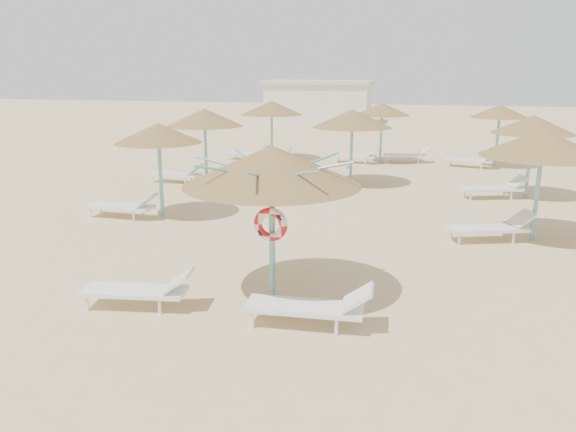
# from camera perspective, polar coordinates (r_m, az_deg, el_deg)

# --- Properties ---
(ground) EXTENTS (120.00, 120.00, 0.00)m
(ground) POSITION_cam_1_polar(r_m,az_deg,el_deg) (10.78, -0.43, -7.57)
(ground) COLOR tan
(ground) RESTS_ON ground
(main_palapa) EXTENTS (3.15, 3.15, 2.82)m
(main_palapa) POSITION_cam_1_polar(r_m,az_deg,el_deg) (9.80, -1.67, 5.08)
(main_palapa) COLOR #66ADB0
(main_palapa) RESTS_ON ground
(lounger_main_a) EXTENTS (2.02, 0.86, 0.71)m
(lounger_main_a) POSITION_cam_1_polar(r_m,az_deg,el_deg) (10.26, -14.67, -7.24)
(lounger_main_a) COLOR white
(lounger_main_a) RESTS_ON ground
(lounger_main_b) EXTENTS (2.10, 0.73, 0.75)m
(lounger_main_b) POSITION_cam_1_polar(r_m,az_deg,el_deg) (9.24, 2.53, -9.12)
(lounger_main_b) COLOR white
(lounger_main_b) RESTS_ON ground
(palapa_field) EXTENTS (18.81, 13.78, 2.72)m
(palapa_field) POSITION_cam_1_polar(r_m,az_deg,el_deg) (19.84, 9.75, 9.36)
(palapa_field) COLOR #66ADB0
(palapa_field) RESTS_ON ground
(service_hut) EXTENTS (8.40, 4.40, 3.25)m
(service_hut) POSITION_cam_1_polar(r_m,az_deg,el_deg) (45.53, 3.14, 11.57)
(service_hut) COLOR silver
(service_hut) RESTS_ON ground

